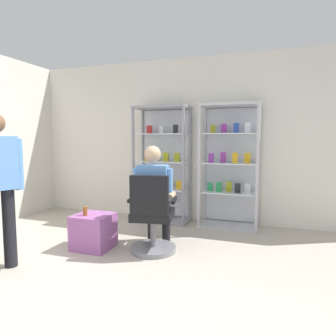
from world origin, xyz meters
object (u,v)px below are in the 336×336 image
object	(u,v)px
office_chair	(152,221)
seated_shopkeeper	(155,192)
tea_glass	(85,211)
display_cabinet_left	(163,164)
storage_crate	(94,231)
display_cabinet_right	(230,165)

from	to	relation	value
office_chair	seated_shopkeeper	world-z (taller)	seated_shopkeeper
office_chair	tea_glass	size ratio (longest dim) A/B	8.77
display_cabinet_left	office_chair	distance (m)	1.59
tea_glass	storage_crate	bearing A→B (deg)	44.17
office_chair	storage_crate	xyz separation A→B (m)	(-0.75, -0.10, -0.18)
display_cabinet_left	office_chair	size ratio (longest dim) A/B	1.98
display_cabinet_right	storage_crate	distance (m)	2.26
office_chair	tea_glass	bearing A→B (deg)	-168.73
display_cabinet_left	tea_glass	size ratio (longest dim) A/B	17.35
display_cabinet_right	tea_glass	xyz separation A→B (m)	(-1.54, -1.60, -0.48)
office_chair	display_cabinet_left	bearing A→B (deg)	104.81
seated_shopkeeper	tea_glass	xyz separation A→B (m)	(-0.79, -0.32, -0.23)
tea_glass	display_cabinet_right	bearing A→B (deg)	46.09
display_cabinet_right	storage_crate	world-z (taller)	display_cabinet_right
storage_crate	tea_glass	bearing A→B (deg)	-135.83
display_cabinet_left	office_chair	bearing A→B (deg)	-75.19
seated_shopkeeper	storage_crate	distance (m)	0.91
office_chair	tea_glass	xyz separation A→B (m)	(-0.82, -0.16, 0.09)
office_chair	storage_crate	bearing A→B (deg)	-172.71
seated_shopkeeper	display_cabinet_right	bearing A→B (deg)	59.60
display_cabinet_left	tea_glass	world-z (taller)	display_cabinet_left
display_cabinet_right	seated_shopkeeper	world-z (taller)	display_cabinet_right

